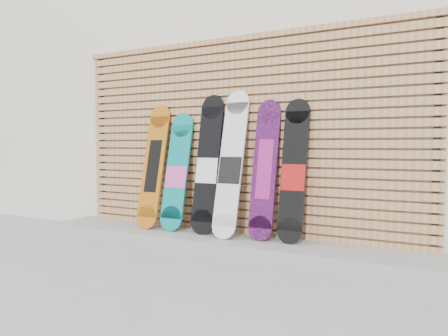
{
  "coord_description": "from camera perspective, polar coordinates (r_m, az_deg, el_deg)",
  "views": [
    {
      "loc": [
        2.06,
        -3.37,
        1.1
      ],
      "look_at": [
        -0.18,
        0.75,
        0.85
      ],
      "focal_mm": 35.0,
      "sensor_mm": 36.0,
      "label": 1
    }
  ],
  "objects": [
    {
      "name": "ground",
      "position": [
        4.1,
        -2.85,
        -12.5
      ],
      "size": [
        80.0,
        80.0,
        0.0
      ],
      "primitive_type": "plane",
      "color": "#959598",
      "rests_on": "ground"
    },
    {
      "name": "building",
      "position": [
        7.08,
        15.84,
        8.59
      ],
      "size": [
        12.0,
        5.0,
        3.6
      ],
      "primitive_type": "cube",
      "color": "beige",
      "rests_on": "ground"
    },
    {
      "name": "concrete_step",
      "position": [
        4.73,
        -0.07,
        -9.65
      ],
      "size": [
        4.6,
        0.7,
        0.12
      ],
      "primitive_type": "cube",
      "color": "gray",
      "rests_on": "ground"
    },
    {
      "name": "slat_wall",
      "position": [
        4.88,
        1.57,
        4.31
      ],
      "size": [
        4.26,
        0.08,
        2.29
      ],
      "color": "#A57144",
      "rests_on": "ground"
    },
    {
      "name": "snowboard_0",
      "position": [
        5.24,
        -9.18,
        0.26
      ],
      "size": [
        0.28,
        0.36,
        1.46
      ],
      "color": "#AB5D12",
      "rests_on": "concrete_step"
    },
    {
      "name": "snowboard_1",
      "position": [
        5.06,
        -6.18,
        -0.53
      ],
      "size": [
        0.29,
        0.33,
        1.36
      ],
      "color": "#0C7778",
      "rests_on": "concrete_step"
    },
    {
      "name": "snowboard_2",
      "position": [
        4.84,
        -2.16,
        0.44
      ],
      "size": [
        0.28,
        0.31,
        1.55
      ],
      "color": "black",
      "rests_on": "concrete_step"
    },
    {
      "name": "snowboard_3",
      "position": [
        4.65,
        0.91,
        0.51
      ],
      "size": [
        0.27,
        0.41,
        1.58
      ],
      "color": "silver",
      "rests_on": "concrete_step"
    },
    {
      "name": "snowboard_4",
      "position": [
        4.54,
        5.34,
        -0.14
      ],
      "size": [
        0.26,
        0.3,
        1.46
      ],
      "color": "black",
      "rests_on": "concrete_step"
    },
    {
      "name": "snowboard_5",
      "position": [
        4.43,
        9.1,
        -0.43
      ],
      "size": [
        0.26,
        0.29,
        1.45
      ],
      "color": "black",
      "rests_on": "concrete_step"
    }
  ]
}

